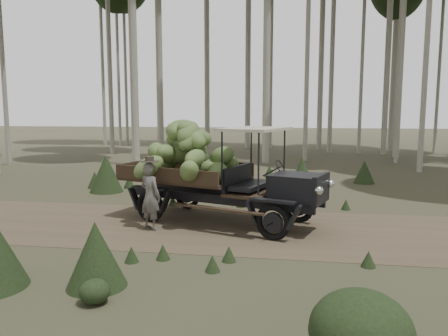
{
  "coord_description": "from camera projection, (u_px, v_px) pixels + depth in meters",
  "views": [
    {
      "loc": [
        -0.42,
        -9.95,
        2.79
      ],
      "look_at": [
        -2.09,
        0.53,
        1.37
      ],
      "focal_mm": 35.0,
      "sensor_mm": 36.0,
      "label": 1
    }
  ],
  "objects": [
    {
      "name": "ground",
      "position": [
        310.0,
        232.0,
        10.04
      ],
      "size": [
        120.0,
        120.0,
        0.0
      ],
      "primitive_type": "plane",
      "color": "#473D2B",
      "rests_on": "ground"
    },
    {
      "name": "dirt_track",
      "position": [
        310.0,
        232.0,
        10.04
      ],
      "size": [
        70.0,
        4.0,
        0.01
      ],
      "primitive_type": "cube",
      "color": "brown",
      "rests_on": "ground"
    },
    {
      "name": "banana_truck",
      "position": [
        206.0,
        161.0,
        10.91
      ],
      "size": [
        5.41,
        3.3,
        2.63
      ],
      "rotation": [
        0.0,
        0.0,
        -0.33
      ],
      "color": "black",
      "rests_on": "ground"
    },
    {
      "name": "farmer",
      "position": [
        150.0,
        195.0,
        10.15
      ],
      "size": [
        0.69,
        0.6,
        1.73
      ],
      "rotation": [
        0.0,
        0.0,
        2.66
      ],
      "color": "#56534F",
      "rests_on": "ground"
    },
    {
      "name": "undergrowth",
      "position": [
        254.0,
        235.0,
        7.96
      ],
      "size": [
        23.95,
        24.62,
        1.35
      ],
      "color": "#233319",
      "rests_on": "ground"
    }
  ]
}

